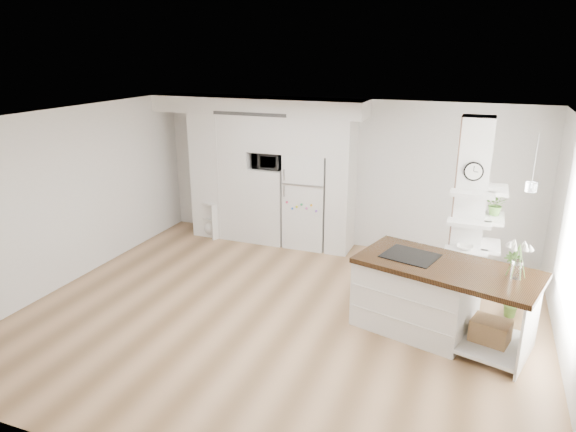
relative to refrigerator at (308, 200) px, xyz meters
name	(u,v)px	position (x,y,z in m)	size (l,w,h in m)	color
floor	(280,315)	(0.53, -2.68, -0.88)	(7.00, 6.00, 0.01)	tan
room	(279,186)	(0.53, -2.68, 0.98)	(7.04, 6.04, 2.72)	white
cabinet_wall	(261,163)	(-0.92, -0.01, 0.63)	(4.00, 0.71, 2.70)	white
refrigerator	(308,200)	(0.00, 0.00, 0.00)	(0.78, 0.69, 1.75)	white
column	(475,218)	(2.90, -1.55, 0.48)	(0.69, 0.90, 2.70)	silver
pendant_light	(418,174)	(2.23, -2.53, 1.24)	(0.12, 0.12, 0.10)	white
kitchen_island	(425,294)	(2.41, -2.36, -0.37)	(2.38, 1.58, 1.55)	white
bookshelf	(211,220)	(-1.95, -0.19, -0.57)	(0.68, 0.55, 0.71)	white
floor_plant_a	(513,302)	(3.52, -1.59, -0.64)	(0.26, 0.21, 0.47)	#518334
floor_plant_b	(511,266)	(3.52, -0.30, -0.64)	(0.26, 0.26, 0.46)	#518334
microwave	(269,161)	(-0.75, -0.06, 0.69)	(0.54, 0.37, 0.30)	#2D2D2D
shelf_plant	(496,204)	(3.15, -1.38, 0.65)	(0.27, 0.23, 0.30)	#518334
decor_bowl	(465,247)	(2.82, -1.78, 0.13)	(0.22, 0.22, 0.05)	white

